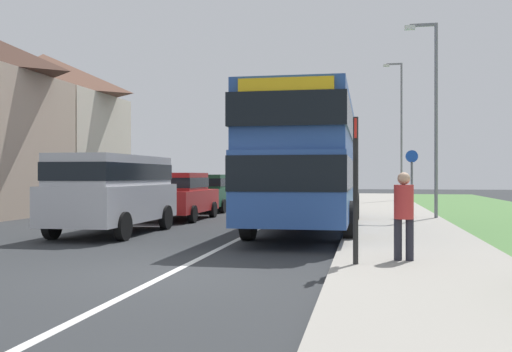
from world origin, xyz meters
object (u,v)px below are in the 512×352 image
object	(u,v)px
parked_car_red	(179,194)
street_lamp_far	(400,123)
street_lamp_mid	(433,107)
bus_stop_sign	(356,180)
pedestrian_at_stop	(404,212)
parked_van_silver	(114,187)
cycle_route_sign	(412,181)
double_decker_bus	(309,157)
parked_car_dark_green	(211,191)

from	to	relation	value
parked_car_red	street_lamp_far	world-z (taller)	street_lamp_far
street_lamp_mid	bus_stop_sign	bearing A→B (deg)	-102.32
pedestrian_at_stop	street_lamp_far	size ratio (longest dim) A/B	0.20
parked_van_silver	parked_car_red	size ratio (longest dim) A/B	1.16
cycle_route_sign	parked_car_red	bearing A→B (deg)	-170.75
double_decker_bus	cycle_route_sign	bearing A→B (deg)	54.11
double_decker_bus	street_lamp_far	xyz separation A→B (m)	(3.66, 19.41, 2.65)
parked_car_red	cycle_route_sign	size ratio (longest dim) A/B	1.70
street_lamp_mid	street_lamp_far	size ratio (longest dim) A/B	0.83
street_lamp_far	parked_car_dark_green	bearing A→B (deg)	-128.46
bus_stop_sign	street_lamp_far	xyz separation A→B (m)	(2.19, 26.53, 3.25)
cycle_route_sign	street_lamp_far	world-z (taller)	street_lamp_far
parked_car_red	street_lamp_mid	world-z (taller)	street_lamp_mid
cycle_route_sign	street_lamp_far	xyz separation A→B (m)	(0.41, 14.92, 3.37)
parked_car_dark_green	bus_stop_sign	bearing A→B (deg)	-66.46
bus_stop_sign	street_lamp_mid	world-z (taller)	street_lamp_mid
cycle_route_sign	street_lamp_mid	distance (m)	2.71
parked_car_dark_green	parked_van_silver	bearing A→B (deg)	-89.82
bus_stop_sign	double_decker_bus	bearing A→B (deg)	101.63
parked_van_silver	street_lamp_far	distance (m)	23.50
double_decker_bus	parked_car_red	world-z (taller)	double_decker_bus
parked_van_silver	double_decker_bus	bearing A→B (deg)	21.89
double_decker_bus	parked_car_dark_green	xyz separation A→B (m)	(-5.22, 8.23, -1.23)
parked_car_red	cycle_route_sign	world-z (taller)	cycle_route_sign
parked_car_dark_green	street_lamp_far	bearing A→B (deg)	51.54
cycle_route_sign	double_decker_bus	bearing A→B (deg)	-125.89
cycle_route_sign	bus_stop_sign	bearing A→B (deg)	-98.73
parked_car_red	pedestrian_at_stop	xyz separation A→B (m)	(7.32, -9.70, 0.04)
parked_car_dark_green	bus_stop_sign	world-z (taller)	bus_stop_sign
parked_car_dark_green	double_decker_bus	bearing A→B (deg)	-57.59
pedestrian_at_stop	street_lamp_far	bearing A→B (deg)	86.99
parked_car_dark_green	pedestrian_at_stop	distance (m)	16.59
cycle_route_sign	parked_car_dark_green	bearing A→B (deg)	156.19
pedestrian_at_stop	cycle_route_sign	distance (m)	11.10
parked_van_silver	parked_car_dark_green	bearing A→B (deg)	90.18
pedestrian_at_stop	bus_stop_sign	size ratio (longest dim) A/B	0.64
parked_van_silver	street_lamp_far	bearing A→B (deg)	67.63
bus_stop_sign	street_lamp_far	world-z (taller)	street_lamp_far
cycle_route_sign	street_lamp_mid	size ratio (longest dim) A/B	0.36
parked_car_red	street_lamp_far	size ratio (longest dim) A/B	0.51
cycle_route_sign	street_lamp_far	distance (m)	15.30
pedestrian_at_stop	bus_stop_sign	distance (m)	1.15
parked_car_red	cycle_route_sign	xyz separation A→B (m)	(8.28, 1.35, 0.49)
parked_van_silver	cycle_route_sign	bearing A→B (deg)	37.92
cycle_route_sign	parked_van_silver	bearing A→B (deg)	-142.08
pedestrian_at_stop	street_lamp_mid	bearing A→B (deg)	81.26
bus_stop_sign	cycle_route_sign	world-z (taller)	bus_stop_sign
parked_car_red	bus_stop_sign	xyz separation A→B (m)	(6.50, -10.27, 0.61)
parked_car_red	bus_stop_sign	bearing A→B (deg)	-57.65
parked_van_silver	cycle_route_sign	size ratio (longest dim) A/B	1.98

